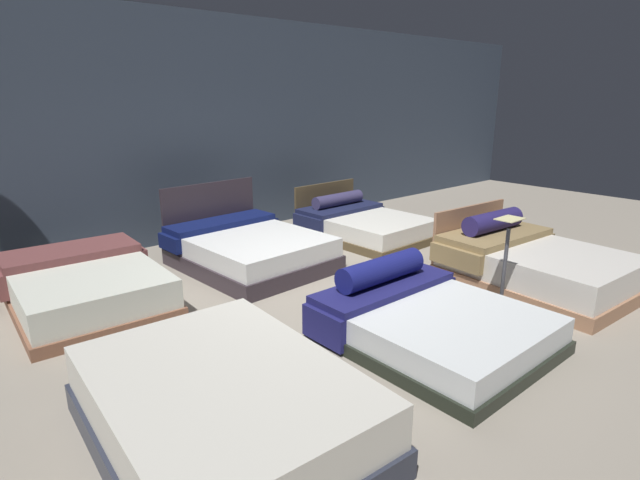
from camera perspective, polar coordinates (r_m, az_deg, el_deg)
name	(u,v)px	position (r m, az deg, el deg)	size (l,w,h in m)	color
ground_plane	(326,299)	(5.83, 0.74, -6.79)	(18.00, 18.00, 0.02)	gray
showroom_back_wall	(184,130)	(8.20, -15.30, 12.06)	(18.00, 0.06, 3.50)	#333D4C
bed_0	(223,408)	(3.58, -11.02, -18.31)	(1.64, 2.16, 0.52)	#262A38
bed_1	(428,321)	(4.91, 12.21, -9.01)	(1.72, 1.91, 0.68)	black
bed_2	(531,263)	(6.66, 22.96, -2.48)	(1.71, 2.18, 0.84)	#9B6D50
bed_3	(85,285)	(6.15, -25.23, -4.68)	(1.62, 2.06, 0.53)	brown
bed_4	(248,249)	(6.89, -8.20, -0.98)	(1.77, 2.09, 1.05)	#30272E
bed_5	(361,224)	(8.26, 4.75, 1.83)	(1.56, 2.03, 0.80)	brown
price_sign	(503,280)	(5.56, 20.20, -4.26)	(0.28, 0.24, 1.08)	#3F3F44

